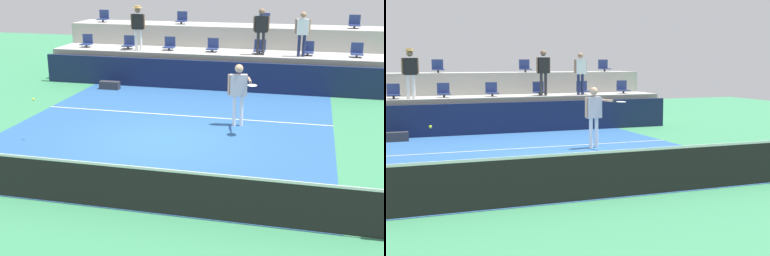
% 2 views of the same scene
% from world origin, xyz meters
% --- Properties ---
extents(ground_plane, '(40.00, 40.00, 0.00)m').
position_xyz_m(ground_plane, '(0.00, 0.00, 0.00)').
color(ground_plane, '#388456').
extents(court_inner_paint, '(9.00, 10.00, 0.01)m').
position_xyz_m(court_inner_paint, '(0.00, 1.00, 0.00)').
color(court_inner_paint, '#285693').
rests_on(court_inner_paint, ground_plane).
extents(court_service_line, '(9.00, 0.06, 0.00)m').
position_xyz_m(court_service_line, '(0.00, 2.40, 0.01)').
color(court_service_line, white).
rests_on(court_service_line, ground_plane).
extents(tennis_net, '(10.48, 0.08, 1.07)m').
position_xyz_m(tennis_net, '(0.00, -4.00, 0.50)').
color(tennis_net, black).
rests_on(tennis_net, ground_plane).
extents(sponsor_backboard, '(13.00, 0.16, 1.10)m').
position_xyz_m(sponsor_backboard, '(0.00, 6.00, 0.55)').
color(sponsor_backboard, '#141E42').
rests_on(sponsor_backboard, ground_plane).
extents(seating_tier_lower, '(13.00, 1.80, 1.25)m').
position_xyz_m(seating_tier_lower, '(0.00, 7.30, 0.62)').
color(seating_tier_lower, '#ADAAA3').
rests_on(seating_tier_lower, ground_plane).
extents(seating_tier_upper, '(13.00, 1.80, 2.10)m').
position_xyz_m(seating_tier_upper, '(0.00, 9.10, 1.05)').
color(seating_tier_upper, '#ADAAA3').
rests_on(seating_tier_upper, ground_plane).
extents(stadium_chair_lower_far_left, '(0.44, 0.40, 0.52)m').
position_xyz_m(stadium_chair_lower_far_left, '(-5.37, 7.23, 1.46)').
color(stadium_chair_lower_far_left, '#2D2D33').
rests_on(stadium_chair_lower_far_left, seating_tier_lower).
extents(stadium_chair_lower_left, '(0.44, 0.40, 0.52)m').
position_xyz_m(stadium_chair_lower_left, '(-3.53, 7.23, 1.46)').
color(stadium_chair_lower_left, '#2D2D33').
rests_on(stadium_chair_lower_left, seating_tier_lower).
extents(stadium_chair_lower_mid_left, '(0.44, 0.40, 0.52)m').
position_xyz_m(stadium_chair_lower_mid_left, '(-1.81, 7.23, 1.46)').
color(stadium_chair_lower_mid_left, '#2D2D33').
rests_on(stadium_chair_lower_mid_left, seating_tier_lower).
extents(stadium_chair_lower_center, '(0.44, 0.40, 0.52)m').
position_xyz_m(stadium_chair_lower_center, '(-0.05, 7.23, 1.46)').
color(stadium_chair_lower_center, '#2D2D33').
rests_on(stadium_chair_lower_center, seating_tier_lower).
extents(stadium_chair_lower_mid_right, '(0.44, 0.40, 0.52)m').
position_xyz_m(stadium_chair_lower_mid_right, '(1.79, 7.23, 1.46)').
color(stadium_chair_lower_mid_right, '#2D2D33').
rests_on(stadium_chair_lower_mid_right, seating_tier_lower).
extents(stadium_chair_lower_right, '(0.44, 0.40, 0.52)m').
position_xyz_m(stadium_chair_lower_right, '(3.59, 7.23, 1.46)').
color(stadium_chair_lower_right, '#2D2D33').
rests_on(stadium_chair_lower_right, seating_tier_lower).
extents(stadium_chair_lower_far_right, '(0.44, 0.40, 0.52)m').
position_xyz_m(stadium_chair_lower_far_right, '(5.35, 7.23, 1.46)').
color(stadium_chair_lower_far_right, '#2D2D33').
rests_on(stadium_chair_lower_far_right, seating_tier_lower).
extents(stadium_chair_upper_far_left, '(0.44, 0.40, 0.52)m').
position_xyz_m(stadium_chair_upper_far_left, '(-5.36, 9.03, 2.31)').
color(stadium_chair_upper_far_left, '#2D2D33').
rests_on(stadium_chair_upper_far_left, seating_tier_upper).
extents(stadium_chair_upper_left, '(0.44, 0.40, 0.52)m').
position_xyz_m(stadium_chair_upper_left, '(-1.77, 9.03, 2.31)').
color(stadium_chair_upper_left, '#2D2D33').
rests_on(stadium_chair_upper_left, seating_tier_upper).
extents(stadium_chair_upper_right, '(0.44, 0.40, 0.52)m').
position_xyz_m(stadium_chair_upper_right, '(1.74, 9.03, 2.31)').
color(stadium_chair_upper_right, '#2D2D33').
rests_on(stadium_chair_upper_right, seating_tier_upper).
extents(stadium_chair_upper_far_right, '(0.44, 0.40, 0.52)m').
position_xyz_m(stadium_chair_upper_far_right, '(5.30, 9.03, 2.31)').
color(stadium_chair_upper_far_right, '#2D2D33').
rests_on(stadium_chair_upper_far_right, seating_tier_upper).
extents(tennis_player, '(0.95, 1.18, 1.80)m').
position_xyz_m(tennis_player, '(1.81, 1.76, 1.11)').
color(tennis_player, white).
rests_on(tennis_player, ground_plane).
extents(spectator_with_hat, '(0.59, 0.40, 1.74)m').
position_xyz_m(spectator_with_hat, '(-2.97, 6.85, 2.32)').
color(spectator_with_hat, white).
rests_on(spectator_with_hat, seating_tier_lower).
extents(spectator_in_grey, '(0.60, 0.27, 1.72)m').
position_xyz_m(spectator_in_grey, '(1.85, 6.85, 2.29)').
color(spectator_in_grey, '#2D2D33').
rests_on(spectator_in_grey, seating_tier_lower).
extents(spectator_leaning_on_rail, '(0.58, 0.26, 1.62)m').
position_xyz_m(spectator_leaning_on_rail, '(3.35, 6.85, 2.22)').
color(spectator_leaning_on_rail, navy).
rests_on(spectator_leaning_on_rail, seating_tier_lower).
extents(tennis_ball, '(0.07, 0.07, 0.07)m').
position_xyz_m(tennis_ball, '(-3.16, -0.76, 1.12)').
color(tennis_ball, '#CCE033').
extents(equipment_bag, '(0.76, 0.28, 0.30)m').
position_xyz_m(equipment_bag, '(-3.60, 5.25, 0.15)').
color(equipment_bag, '#333338').
rests_on(equipment_bag, ground_plane).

